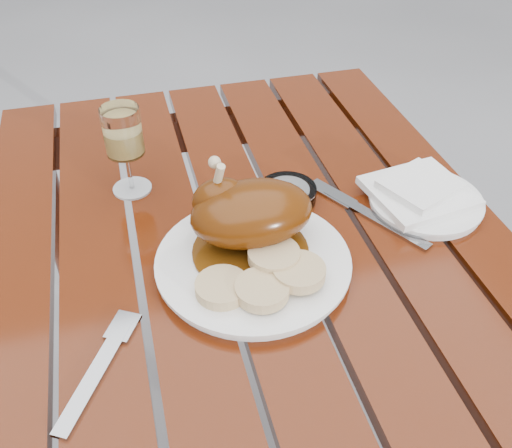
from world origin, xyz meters
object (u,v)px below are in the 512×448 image
(wine_glass, at_px, (126,151))
(ashtray, at_px, (287,194))
(side_plate, at_px, (425,201))
(table, at_px, (261,415))
(dinner_plate, at_px, (253,263))

(wine_glass, xyz_separation_m, ashtray, (0.25, -0.09, -0.07))
(ashtray, bearing_deg, side_plate, -18.66)
(table, distance_m, dinner_plate, 0.38)
(table, bearing_deg, ashtray, 61.37)
(side_plate, relative_size, ashtray, 1.93)
(table, distance_m, ashtray, 0.43)
(side_plate, xyz_separation_m, ashtray, (-0.22, 0.07, 0.00))
(wine_glass, distance_m, side_plate, 0.50)
(dinner_plate, distance_m, wine_glass, 0.29)
(ashtray, bearing_deg, table, -118.63)
(dinner_plate, height_order, side_plate, dinner_plate)
(wine_glass, distance_m, ashtray, 0.27)
(table, xyz_separation_m, ashtray, (0.08, 0.16, 0.39))
(dinner_plate, relative_size, ashtray, 2.93)
(table, bearing_deg, dinner_plate, 133.82)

